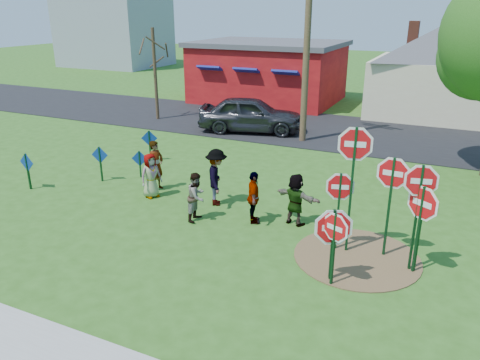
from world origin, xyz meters
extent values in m
plane|color=#2C5718|center=(0.00, 0.00, 0.00)|extent=(120.00, 120.00, 0.00)
cube|color=#9E9E99|center=(0.00, -7.20, 0.04)|extent=(22.00, 1.80, 0.08)
cube|color=black|center=(0.00, 11.50, 0.02)|extent=(120.00, 7.50, 0.04)
cylinder|color=brown|center=(4.50, -1.00, 0.01)|extent=(3.20, 3.20, 0.03)
cube|color=maroon|center=(-5.50, 18.00, 1.80)|extent=(9.00, 7.00, 3.60)
cube|color=#4C4C51|center=(-5.50, 18.00, 3.75)|extent=(9.40, 7.40, 0.30)
cube|color=navy|center=(-8.00, 14.40, 2.40)|extent=(1.60, 0.78, 0.45)
cube|color=navy|center=(-5.50, 14.40, 2.40)|extent=(1.60, 0.78, 0.45)
cube|color=navy|center=(-3.00, 14.40, 2.40)|extent=(1.60, 0.78, 0.45)
cube|color=beige|center=(5.50, 18.00, 1.60)|extent=(8.00, 7.00, 3.20)
pyramid|color=#4C4C51|center=(5.50, 18.00, 5.40)|extent=(9.40, 9.40, 2.20)
cube|color=brown|center=(3.50, 17.00, 4.60)|extent=(0.55, 0.55, 1.40)
cube|color=#8C939E|center=(-28.00, 30.00, 4.00)|extent=(10.00, 8.00, 8.00)
cube|color=#0E3519|center=(4.22, -2.50, 0.90)|extent=(0.07, 0.08, 1.80)
cylinder|color=white|center=(4.22, -2.50, 1.46)|extent=(0.85, 0.37, 0.92)
cylinder|color=red|center=(4.22, -2.50, 1.46)|extent=(0.74, 0.33, 0.79)
cube|color=white|center=(4.22, -2.50, 1.46)|extent=(0.38, 0.16, 0.11)
cube|color=#0E3519|center=(4.16, -0.76, 1.67)|extent=(0.08, 0.09, 3.34)
cylinder|color=white|center=(4.16, -0.76, 2.91)|extent=(1.14, 0.26, 1.16)
cylinder|color=red|center=(4.16, -0.76, 2.91)|extent=(0.98, 0.23, 1.00)
cube|color=white|center=(4.16, -0.76, 2.91)|extent=(0.50, 0.11, 0.14)
cylinder|color=gold|center=(4.16, -0.76, 2.91)|extent=(1.14, 0.26, 1.16)
cube|color=#0E3519|center=(5.77, -1.04, 1.35)|extent=(0.07, 0.08, 2.69)
cylinder|color=white|center=(5.77, -1.04, 2.31)|extent=(1.03, 0.25, 1.05)
cylinder|color=red|center=(5.77, -1.04, 2.31)|extent=(0.89, 0.22, 0.91)
cube|color=white|center=(5.77, -1.04, 2.31)|extent=(0.45, 0.11, 0.13)
cube|color=#0E3519|center=(5.10, -0.58, 1.32)|extent=(0.06, 0.08, 2.64)
cylinder|color=white|center=(5.10, -0.58, 2.25)|extent=(1.08, 0.08, 1.08)
cylinder|color=red|center=(5.10, -0.58, 2.25)|extent=(0.93, 0.08, 0.93)
cube|color=white|center=(5.10, -0.58, 2.25)|extent=(0.47, 0.04, 0.13)
cylinder|color=gold|center=(5.10, -0.58, 2.25)|extent=(1.08, 0.08, 1.08)
cube|color=#0E3519|center=(4.13, -2.29, 0.89)|extent=(0.09, 0.10, 1.79)
cylinder|color=white|center=(4.13, -2.29, 1.35)|extent=(1.10, 0.53, 1.20)
cylinder|color=red|center=(4.13, -2.29, 1.35)|extent=(0.95, 0.46, 1.03)
cube|color=white|center=(4.13, -2.29, 1.35)|extent=(0.48, 0.23, 0.15)
cube|color=#0E3519|center=(5.88, -1.12, 1.11)|extent=(0.09, 0.09, 2.22)
cylinder|color=white|center=(5.88, -1.12, 1.81)|extent=(0.96, 0.61, 1.12)
cylinder|color=red|center=(5.88, -1.12, 1.81)|extent=(0.83, 0.53, 0.97)
cube|color=white|center=(5.88, -1.12, 1.81)|extent=(0.42, 0.27, 0.14)
cylinder|color=gold|center=(5.88, -1.12, 1.81)|extent=(0.96, 0.61, 1.12)
cube|color=#0E3519|center=(3.88, -0.77, 1.06)|extent=(0.07, 0.08, 2.12)
cylinder|color=white|center=(3.88, -0.77, 1.77)|extent=(0.95, 0.29, 0.98)
cylinder|color=red|center=(3.88, -0.77, 1.77)|extent=(0.82, 0.25, 0.85)
cube|color=white|center=(3.88, -0.77, 1.77)|extent=(0.42, 0.13, 0.12)
cube|color=#0E3519|center=(-6.93, -1.01, 0.65)|extent=(0.06, 0.07, 1.29)
cube|color=navy|center=(-6.93, -1.01, 0.98)|extent=(0.66, 0.06, 0.66)
cube|color=#0E3519|center=(-5.18, 0.69, 0.65)|extent=(0.06, 0.07, 1.31)
cube|color=navy|center=(-5.18, 0.69, 1.01)|extent=(0.63, 0.15, 0.64)
cube|color=#0E3519|center=(-4.14, 1.63, 0.51)|extent=(0.06, 0.07, 1.02)
cube|color=navy|center=(-4.14, 1.63, 0.74)|extent=(0.58, 0.22, 0.61)
cube|color=#0E3519|center=(-4.94, 3.41, 0.65)|extent=(0.07, 0.08, 1.29)
cube|color=navy|center=(-4.94, 3.41, 0.98)|extent=(0.61, 0.29, 0.66)
imported|color=#496399|center=(-2.63, 0.20, 0.76)|extent=(0.75, 0.87, 1.51)
imported|color=#257E6D|center=(-2.85, 0.85, 0.88)|extent=(0.44, 0.65, 1.76)
imported|color=brown|center=(-0.34, -0.72, 0.74)|extent=(0.59, 0.75, 1.49)
imported|color=#39383E|center=(-0.35, 0.57, 0.92)|extent=(1.14, 1.37, 1.85)
imported|color=#49335D|center=(1.27, -0.20, 0.79)|extent=(0.75, 1.01, 1.59)
imported|color=#215133|center=(2.41, 0.23, 0.78)|extent=(1.52, 0.82, 1.56)
imported|color=#2D2D32|center=(-3.11, 9.56, 0.93)|extent=(5.56, 3.34, 1.77)
cylinder|color=#4C3823|center=(-0.18, 9.04, 4.83)|extent=(0.30, 0.30, 9.66)
cylinder|color=#382819|center=(-9.07, 9.97, 2.50)|extent=(0.18, 0.18, 5.00)
camera|label=1|loc=(6.23, -11.80, 6.03)|focal=35.00mm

